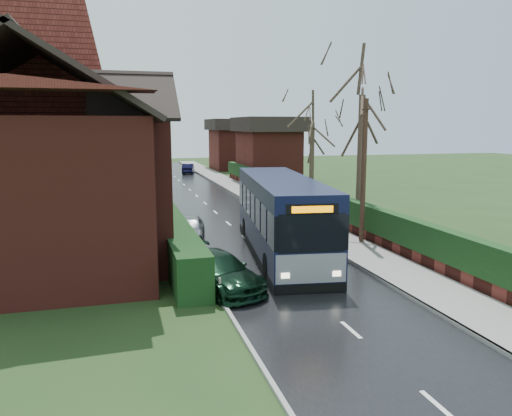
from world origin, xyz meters
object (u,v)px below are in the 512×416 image
object	(u,v)px
bus	(281,217)
car_green	(218,271)
bus_stop_sign	(305,202)
brick_house	(54,157)
car_silver	(189,228)
telegraph_pole	(364,172)

from	to	relation	value
bus	car_green	xyz separation A→B (m)	(-3.69, -4.08, -1.05)
bus_stop_sign	brick_house	bearing A→B (deg)	-153.43
bus	car_silver	distance (m)	5.26
bus	bus_stop_sign	bearing A→B (deg)	62.19
bus_stop_sign	car_green	bearing A→B (deg)	-108.65
brick_house	bus_stop_sign	world-z (taller)	brick_house
car_silver	car_green	size ratio (longest dim) A/B	0.81
car_green	bus_stop_sign	xyz separation A→B (m)	(6.10, 7.44, 1.14)
bus	telegraph_pole	xyz separation A→B (m)	(4.33, 0.65, 1.82)
bus	bus_stop_sign	world-z (taller)	bus
bus	car_green	world-z (taller)	bus
bus_stop_sign	telegraph_pole	size ratio (longest dim) A/B	0.39
bus	car_green	distance (m)	5.61
telegraph_pole	bus_stop_sign	bearing A→B (deg)	134.69
bus	telegraph_pole	bearing A→B (deg)	16.38
brick_house	telegraph_pole	bearing A→B (deg)	-6.09
telegraph_pole	bus	bearing A→B (deg)	-162.23
bus	car_silver	size ratio (longest dim) A/B	3.19
brick_house	bus	world-z (taller)	brick_house
bus	car_green	bearing A→B (deg)	-124.29
brick_house	car_silver	bearing A→B (deg)	14.67
brick_house	bus_stop_sign	size ratio (longest dim) A/B	5.40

